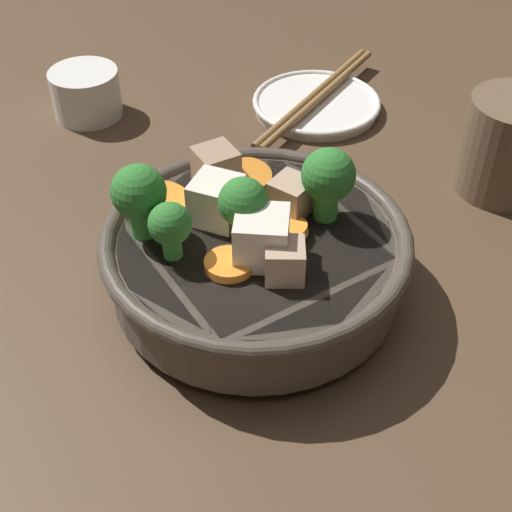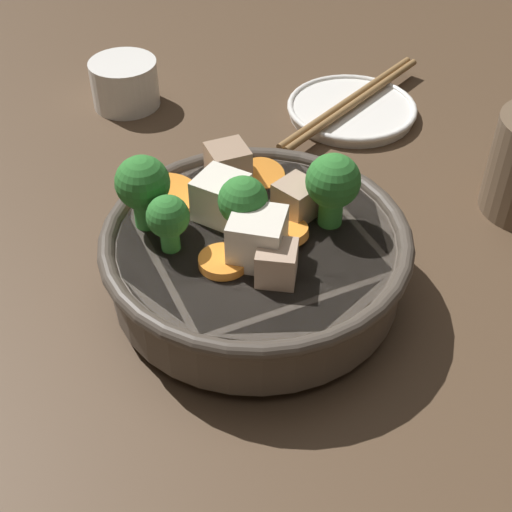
# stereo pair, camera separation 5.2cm
# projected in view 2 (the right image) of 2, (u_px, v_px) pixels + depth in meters

# --- Properties ---
(ground_plane) EXTENTS (3.00, 3.00, 0.00)m
(ground_plane) POSITION_uv_depth(u_px,v_px,m) (256.00, 292.00, 0.54)
(ground_plane) COLOR #4C3826
(stirfry_bowl) EXTENTS (0.22, 0.22, 0.11)m
(stirfry_bowl) POSITION_uv_depth(u_px,v_px,m) (254.00, 250.00, 0.52)
(stirfry_bowl) COLOR #51473D
(stirfry_bowl) RESTS_ON ground_plane
(side_saucer) EXTENTS (0.13, 0.13, 0.01)m
(side_saucer) POSITION_uv_depth(u_px,v_px,m) (352.00, 109.00, 0.73)
(side_saucer) COLOR white
(side_saucer) RESTS_ON ground_plane
(tea_cup) EXTENTS (0.07, 0.07, 0.05)m
(tea_cup) POSITION_uv_depth(u_px,v_px,m) (125.00, 83.00, 0.74)
(tea_cup) COLOR white
(tea_cup) RESTS_ON ground_plane
(chopsticks_pair) EXTENTS (0.17, 0.18, 0.01)m
(chopsticks_pair) POSITION_uv_depth(u_px,v_px,m) (352.00, 101.00, 0.73)
(chopsticks_pair) COLOR olive
(chopsticks_pair) RESTS_ON side_saucer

